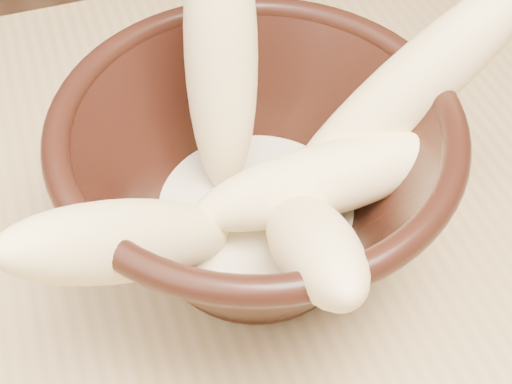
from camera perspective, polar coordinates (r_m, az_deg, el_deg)
bowl at (r=0.43m, az=0.00°, el=0.96°), size 0.23×0.23×0.13m
milk_puddle at (r=0.45m, az=0.00°, el=-1.70°), size 0.13×0.13×0.02m
banana_upright at (r=0.42m, az=-2.81°, el=10.83°), size 0.07×0.11×0.18m
banana_left at (r=0.37m, az=-10.07°, el=-3.83°), size 0.16×0.11×0.14m
banana_right at (r=0.43m, az=11.85°, el=7.76°), size 0.19×0.06×0.16m
banana_across at (r=0.41m, az=5.09°, el=0.81°), size 0.16×0.06×0.07m
banana_front at (r=0.37m, az=4.51°, el=-4.19°), size 0.07×0.16×0.13m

